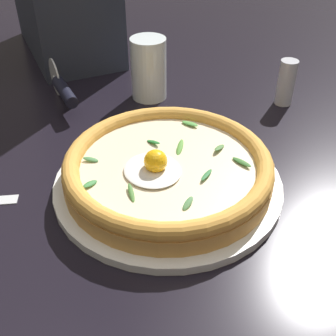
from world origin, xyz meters
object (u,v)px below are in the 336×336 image
object	(u,v)px
drinking_glass	(149,73)
pizza	(168,167)
pizza_cutter	(62,88)
pepper_shaker	(286,83)

from	to	relation	value
drinking_glass	pizza	bearing A→B (deg)	158.32
pizza_cutter	pepper_shaker	world-z (taller)	pepper_shaker
pizza_cutter	pepper_shaker	size ratio (longest dim) A/B	1.80
drinking_glass	pepper_shaker	size ratio (longest dim) A/B	1.36
drinking_glass	pizza_cutter	bearing A→B (deg)	72.83
pepper_shaker	pizza_cutter	bearing A→B (deg)	61.85
drinking_glass	pepper_shaker	bearing A→B (deg)	-125.09
pizza	pepper_shaker	world-z (taller)	pepper_shaker
pizza_cutter	pizza	bearing A→B (deg)	-170.19
pepper_shaker	drinking_glass	bearing A→B (deg)	54.91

